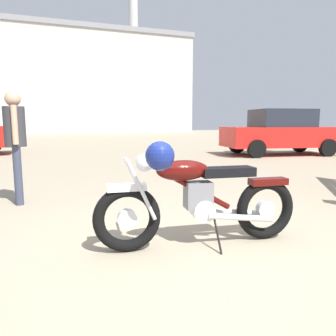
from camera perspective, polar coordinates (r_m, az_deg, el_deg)
The scene contains 5 objects.
ground_plane at distance 3.12m, azimuth 5.40°, elevation -14.82°, with size 80.00×80.00×0.00m, color gray.
vintage_motorcycle at distance 3.12m, azimuth 4.98°, elevation -5.29°, with size 2.08×0.73×1.07m.
bystander at distance 5.19m, azimuth -25.70°, elevation 5.24°, with size 0.30×0.46×1.66m.
dark_sedan_left at distance 12.57m, azimuth 19.57°, elevation 6.06°, with size 4.44×2.47×1.67m.
industrial_building at distance 41.01m, azimuth -13.69°, elevation 14.30°, with size 22.34×12.38×25.36m.
Camera 1 is at (-1.25, -2.58, 1.22)m, focal length 34.03 mm.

